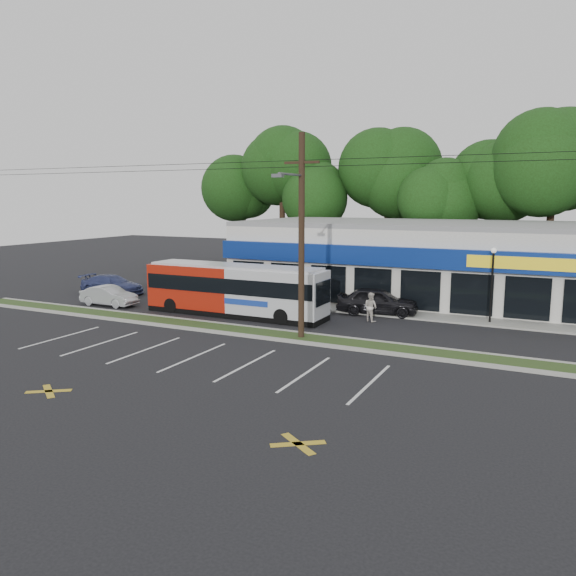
% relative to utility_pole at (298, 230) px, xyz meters
% --- Properties ---
extents(ground, '(120.00, 120.00, 0.00)m').
position_rel_utility_pole_xyz_m(ground, '(-2.83, -0.93, -5.41)').
color(ground, black).
rests_on(ground, ground).
extents(grass_strip, '(40.00, 1.60, 0.12)m').
position_rel_utility_pole_xyz_m(grass_strip, '(-2.83, 0.07, -5.35)').
color(grass_strip, '#2A3E19').
rests_on(grass_strip, ground).
extents(curb_south, '(40.00, 0.25, 0.14)m').
position_rel_utility_pole_xyz_m(curb_south, '(-2.83, -0.78, -5.34)').
color(curb_south, '#9E9E93').
rests_on(curb_south, ground).
extents(curb_north, '(40.00, 0.25, 0.14)m').
position_rel_utility_pole_xyz_m(curb_north, '(-2.83, 0.92, -5.34)').
color(curb_north, '#9E9E93').
rests_on(curb_north, ground).
extents(sidewalk, '(32.00, 2.20, 0.10)m').
position_rel_utility_pole_xyz_m(sidewalk, '(2.17, 8.07, -5.36)').
color(sidewalk, '#9E9E93').
rests_on(sidewalk, ground).
extents(strip_mall, '(25.00, 12.55, 5.30)m').
position_rel_utility_pole_xyz_m(strip_mall, '(2.67, 14.99, -2.76)').
color(strip_mall, beige).
rests_on(strip_mall, ground).
extents(utility_pole, '(50.00, 2.77, 10.00)m').
position_rel_utility_pole_xyz_m(utility_pole, '(0.00, 0.00, 0.00)').
color(utility_pole, black).
rests_on(utility_pole, ground).
extents(lamp_post, '(0.30, 0.30, 4.25)m').
position_rel_utility_pole_xyz_m(lamp_post, '(8.17, 7.87, -2.74)').
color(lamp_post, black).
rests_on(lamp_post, ground).
extents(tree_line, '(46.76, 6.76, 11.83)m').
position_rel_utility_pole_xyz_m(tree_line, '(1.17, 25.07, 3.00)').
color(tree_line, black).
rests_on(tree_line, ground).
extents(metrobus, '(11.33, 2.46, 3.04)m').
position_rel_utility_pole_xyz_m(metrobus, '(-5.78, 3.57, -3.80)').
color(metrobus, '#A81C0C').
rests_on(metrobus, ground).
extents(car_dark, '(5.10, 2.78, 1.64)m').
position_rel_utility_pole_xyz_m(car_dark, '(1.75, 7.57, -4.59)').
color(car_dark, black).
rests_on(car_dark, ground).
extents(car_silver, '(3.94, 1.43, 1.29)m').
position_rel_utility_pole_xyz_m(car_silver, '(-14.80, 2.57, -4.77)').
color(car_silver, '#AAACB2').
rests_on(car_silver, ground).
extents(car_blue, '(4.96, 2.39, 1.39)m').
position_rel_utility_pole_xyz_m(car_blue, '(-17.83, 6.07, -4.72)').
color(car_blue, navy).
rests_on(car_blue, ground).
extents(pedestrian_a, '(0.79, 0.74, 1.82)m').
position_rel_utility_pole_xyz_m(pedestrian_a, '(-0.83, 5.07, -4.50)').
color(pedestrian_a, beige).
rests_on(pedestrian_a, ground).
extents(pedestrian_b, '(1.01, 0.93, 1.67)m').
position_rel_utility_pole_xyz_m(pedestrian_b, '(1.99, 5.53, -4.58)').
color(pedestrian_b, beige).
rests_on(pedestrian_b, ground).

